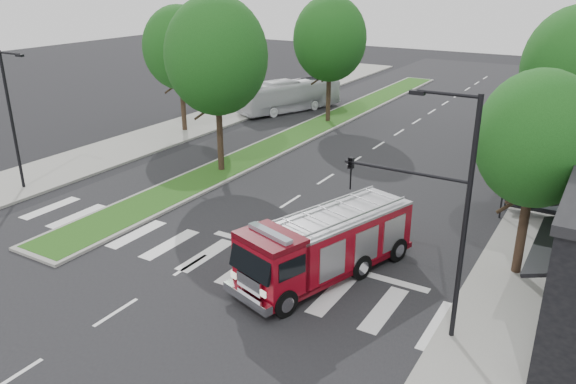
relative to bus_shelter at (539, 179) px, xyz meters
The scene contains 15 objects.
ground 14.00m from the bus_shelter, 143.97° to the right, with size 140.00×140.00×0.00m, color black.
sidewalk_right 3.00m from the bus_shelter, 54.94° to the left, with size 5.00×80.00×0.15m, color gray.
sidewalk_left 25.84m from the bus_shelter, behind, with size 5.00×80.00×0.15m, color gray.
median 19.92m from the bus_shelter, 150.20° to the left, with size 3.00×50.00×0.15m.
bus_shelter is the anchor object (origin of this frame).
tree_right_near 7.06m from the bus_shelter, 87.21° to the right, with size 4.40×4.40×8.05m.
tree_right_mid 7.36m from the bus_shelter, 87.07° to the left, with size 5.60×5.60×9.72m.
tree_median_near 17.98m from the bus_shelter, behind, with size 5.80×5.80×10.16m.
tree_median_far 21.36m from the bus_shelter, 145.43° to the left, with size 5.60×5.60×9.72m.
tree_left_mid 25.82m from the bus_shelter, behind, with size 5.20×5.20×9.16m.
streetlight_right_near 12.05m from the bus_shelter, 97.76° to the right, with size 4.08×0.22×8.00m.
streetlight_left_near 26.66m from the bus_shelter, 157.55° to the right, with size 1.90×0.20×7.50m.
streetlight_right_far 12.13m from the bus_shelter, 94.11° to the left, with size 2.11×0.20×8.00m.
fire_engine 11.76m from the bus_shelter, 121.33° to the right, with size 4.68×8.32×2.77m.
city_bus 25.84m from the bus_shelter, 147.72° to the left, with size 2.26×9.65×2.69m, color silver.
Camera 1 is at (13.78, -19.31, 11.03)m, focal length 35.00 mm.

